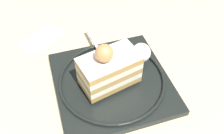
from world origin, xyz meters
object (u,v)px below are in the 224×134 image
object	(u,v)px
cake_slice	(109,69)
folded_napkin	(42,38)
whipped_cream_dollop	(141,53)
fork	(97,47)
dessert_plate	(112,81)

from	to	relation	value
cake_slice	folded_napkin	distance (m)	0.21
whipped_cream_dollop	fork	distance (m)	0.10
dessert_plate	fork	world-z (taller)	fork
dessert_plate	whipped_cream_dollop	bearing A→B (deg)	118.92
whipped_cream_dollop	folded_napkin	distance (m)	0.23
dessert_plate	fork	size ratio (longest dim) A/B	1.91
whipped_cream_dollop	folded_napkin	xyz separation A→B (m)	(-0.13, -0.19, -0.04)
dessert_plate	whipped_cream_dollop	size ratio (longest dim) A/B	5.97
cake_slice	whipped_cream_dollop	distance (m)	0.08
dessert_plate	fork	xyz separation A→B (m)	(-0.09, -0.01, 0.01)
fork	cake_slice	bearing A→B (deg)	4.85
dessert_plate	whipped_cream_dollop	world-z (taller)	whipped_cream_dollop
dessert_plate	cake_slice	size ratio (longest dim) A/B	1.99
whipped_cream_dollop	folded_napkin	size ratio (longest dim) A/B	0.42
dessert_plate	fork	bearing A→B (deg)	-170.44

